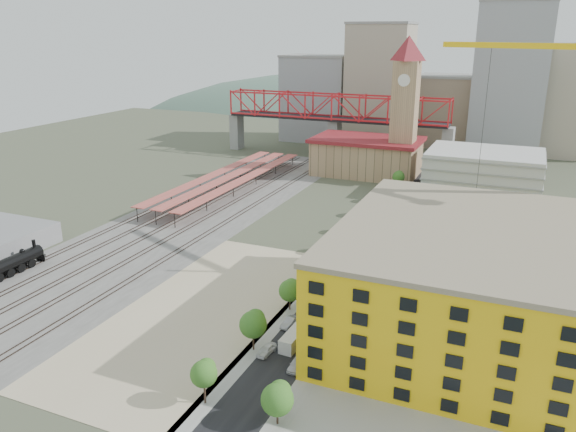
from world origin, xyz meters
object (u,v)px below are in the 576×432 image
at_px(site_trailer_b, 313,315).
at_px(site_trailer_d, 355,263).
at_px(clock_tower, 406,96).
at_px(site_trailer_c, 327,297).
at_px(site_trailer_a, 296,336).
at_px(locomotive, 1,269).
at_px(car_0, 267,350).
at_px(construction_building, 475,281).

relative_size(site_trailer_b, site_trailer_d, 1.01).
bearing_deg(clock_tower, site_trailer_b, -85.75).
bearing_deg(site_trailer_c, site_trailer_a, -99.62).
relative_size(site_trailer_b, site_trailer_c, 0.92).
bearing_deg(clock_tower, locomotive, -116.53).
relative_size(site_trailer_a, car_0, 2.07).
height_order(locomotive, site_trailer_b, locomotive).
distance_m(clock_tower, site_trailer_b, 111.29).
xyz_separation_m(site_trailer_c, site_trailer_d, (0.00, 18.51, -0.13)).
height_order(construction_building, site_trailer_a, construction_building).
height_order(locomotive, site_trailer_d, locomotive).
relative_size(site_trailer_d, car_0, 2.19).
distance_m(site_trailer_b, site_trailer_d, 25.92).
xyz_separation_m(locomotive, car_0, (63.00, -4.18, -1.51)).
distance_m(locomotive, site_trailer_c, 67.92).
relative_size(construction_building, site_trailer_b, 5.35).
height_order(site_trailer_c, site_trailer_d, site_trailer_c).
distance_m(locomotive, site_trailer_d, 74.48).
bearing_deg(site_trailer_d, site_trailer_b, -91.51).
bearing_deg(site_trailer_c, site_trailer_b, -99.62).
bearing_deg(car_0, site_trailer_c, 88.69).
bearing_deg(site_trailer_a, clock_tower, 95.89).
height_order(clock_tower, construction_building, clock_tower).
relative_size(site_trailer_c, site_trailer_d, 1.10).
height_order(site_trailer_a, site_trailer_d, site_trailer_d).
xyz_separation_m(construction_building, site_trailer_a, (-26.00, -15.29, -8.20)).
distance_m(site_trailer_b, car_0, 13.14).
bearing_deg(site_trailer_b, construction_building, 1.17).
height_order(construction_building, locomotive, construction_building).
bearing_deg(construction_building, site_trailer_a, -149.54).
height_order(construction_building, site_trailer_b, construction_building).
bearing_deg(locomotive, car_0, -3.80).
distance_m(locomotive, site_trailer_a, 66.01).
bearing_deg(site_trailer_d, clock_tower, 94.08).
height_order(site_trailer_d, car_0, site_trailer_d).
height_order(construction_building, site_trailer_c, construction_building).
bearing_deg(locomotive, site_trailer_a, 0.76).
xyz_separation_m(construction_building, car_0, (-29.00, -20.35, -8.68)).
height_order(clock_tower, site_trailer_b, clock_tower).
xyz_separation_m(construction_building, locomotive, (-92.00, -16.17, -7.17)).
relative_size(locomotive, site_trailer_a, 2.70).
bearing_deg(clock_tower, site_trailer_d, -84.40).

